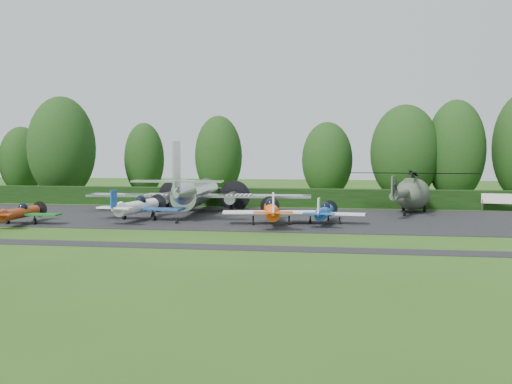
# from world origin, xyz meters

# --- Properties ---
(ground) EXTENTS (160.00, 160.00, 0.00)m
(ground) POSITION_xyz_m (0.00, 0.00, 0.00)
(ground) COLOR #274A14
(ground) RESTS_ON ground
(apron) EXTENTS (70.00, 18.00, 0.01)m
(apron) POSITION_xyz_m (0.00, 10.00, 0.00)
(apron) COLOR black
(apron) RESTS_ON ground
(taxiway_verge) EXTENTS (70.00, 2.00, 0.00)m
(taxiway_verge) POSITION_xyz_m (0.00, -6.00, 0.00)
(taxiway_verge) COLOR black
(taxiway_verge) RESTS_ON ground
(hedgerow) EXTENTS (90.00, 1.60, 2.00)m
(hedgerow) POSITION_xyz_m (0.00, 21.00, 0.00)
(hedgerow) COLOR black
(hedgerow) RESTS_ON ground
(transport_plane) EXTENTS (22.53, 17.27, 7.22)m
(transport_plane) POSITION_xyz_m (-2.13, 13.05, 2.01)
(transport_plane) COLOR silver
(transport_plane) RESTS_ON ground
(light_plane_red) EXTENTS (6.44, 6.78, 2.48)m
(light_plane_red) POSITION_xyz_m (-14.28, 2.14, 1.03)
(light_plane_red) COLOR #982E0E
(light_plane_red) RESTS_ON ground
(light_plane_white) EXTENTS (7.89, 8.30, 3.03)m
(light_plane_white) POSITION_xyz_m (-5.65, 6.28, 1.26)
(light_plane_white) COLOR white
(light_plane_white) RESTS_ON ground
(light_plane_orange) EXTENTS (7.97, 8.38, 3.06)m
(light_plane_orange) POSITION_xyz_m (6.36, 4.85, 1.28)
(light_plane_orange) COLOR #EE4F0E
(light_plane_orange) RESTS_ON ground
(light_plane_blue) EXTENTS (6.62, 6.96, 2.54)m
(light_plane_blue) POSITION_xyz_m (10.64, 6.24, 1.06)
(light_plane_blue) COLOR #1C53AB
(light_plane_blue) RESTS_ON ground
(helicopter) EXTENTS (12.58, 14.73, 4.05)m
(helicopter) POSITION_xyz_m (18.99, 16.57, 2.18)
(helicopter) COLOR #384434
(helicopter) RESTS_ON ground
(sign_board) EXTENTS (3.23, 0.12, 1.82)m
(sign_board) POSITION_xyz_m (27.74, 19.20, 1.23)
(sign_board) COLOR #3F3326
(sign_board) RESTS_ON ground
(tree_0) EXTENTS (6.54, 6.54, 9.86)m
(tree_0) POSITION_xyz_m (10.14, 33.33, 4.92)
(tree_0) COLOR black
(tree_0) RESTS_ON ground
(tree_3) EXTENTS (7.03, 7.03, 12.31)m
(tree_3) POSITION_xyz_m (25.65, 30.78, 6.14)
(tree_3) COLOR black
(tree_3) RESTS_ON ground
(tree_4) EXTENTS (5.47, 5.47, 9.98)m
(tree_4) POSITION_xyz_m (-15.01, 34.49, 4.97)
(tree_4) COLOR black
(tree_4) RESTS_ON ground
(tree_5) EXTENTS (8.35, 8.35, 11.78)m
(tree_5) POSITION_xyz_m (19.66, 30.68, 5.88)
(tree_5) COLOR black
(tree_5) RESTS_ON ground
(tree_6) EXTENTS (8.47, 8.47, 13.04)m
(tree_6) POSITION_xyz_m (-23.33, 27.17, 6.51)
(tree_6) COLOR black
(tree_6) RESTS_ON ground
(tree_8) EXTENTS (6.35, 6.35, 10.84)m
(tree_8) POSITION_xyz_m (-4.36, 33.89, 5.40)
(tree_8) COLOR black
(tree_8) RESTS_ON ground
(tree_9) EXTENTS (6.14, 6.14, 9.54)m
(tree_9) POSITION_xyz_m (-32.74, 33.62, 4.75)
(tree_9) COLOR black
(tree_9) RESTS_ON ground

